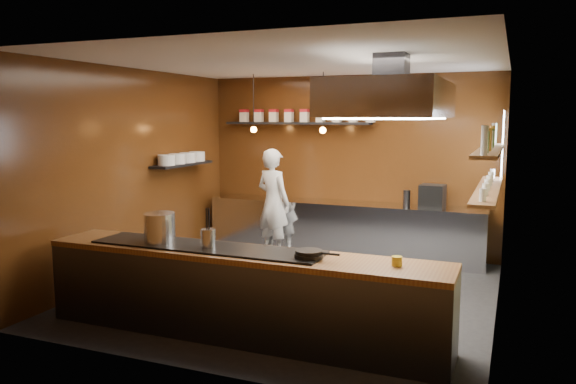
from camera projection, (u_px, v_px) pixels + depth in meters
The scene contains 26 objects.
floor at pixel (295, 292), 7.44m from camera, with size 5.00×5.00×0.00m, color black.
back_wall at pixel (349, 165), 9.53m from camera, with size 5.00×5.00×0.00m, color #381C0A.
left_wall at pixel (136, 173), 8.17m from camera, with size 5.00×5.00×0.00m, color #381C0A.
right_wall at pixel (502, 189), 6.31m from camera, with size 5.00×5.00×0.00m, color brown.
ceiling at pixel (295, 61), 7.04m from camera, with size 5.00×5.00×0.00m, color silver.
window_pane at pixel (503, 146), 7.83m from camera, with size 1.00×1.00×0.00m, color white.
prep_counter at pixel (342, 229), 9.37m from camera, with size 4.60×0.65×0.90m, color silver.
pass_counter at pixel (239, 293), 5.91m from camera, with size 4.40×0.72×0.94m.
tin_shelf at pixel (296, 123), 9.65m from camera, with size 2.60×0.26×0.04m, color black.
plate_shelf at pixel (182, 164), 9.02m from camera, with size 0.30×1.40×0.04m, color black.
bottle_shelf_upper at pixel (490, 150), 6.59m from camera, with size 0.26×2.80×0.04m, color brown.
bottle_shelf_lower at pixel (488, 190), 6.65m from camera, with size 0.26×2.80×0.04m, color brown.
extractor_hood at pixel (391, 99), 6.25m from camera, with size 1.20×2.00×0.72m.
pendant_left at pixel (254, 126), 9.23m from camera, with size 0.10×0.10×0.95m.
pendant_right at pixel (323, 127), 8.79m from camera, with size 0.10×0.10×0.95m.
storage_tins at pixel (305, 116), 9.57m from camera, with size 2.43×0.13×0.22m.
plate_stacks at pixel (182, 158), 9.01m from camera, with size 0.26×1.16×0.16m.
bottles at pixel (490, 138), 6.57m from camera, with size 0.06×2.66×0.24m.
wine_glasses at pixel (488, 183), 6.64m from camera, with size 0.07×2.37×0.13m.
stockpot_large at pixel (159, 228), 6.14m from camera, with size 0.33×0.33×0.32m, color silver.
stockpot_small at pixel (160, 227), 6.23m from camera, with size 0.33×0.33×0.31m, color silver.
utensil_crock at pixel (208, 238), 5.90m from camera, with size 0.15×0.15×0.20m, color silver.
frying_pan at pixel (309, 254), 5.49m from camera, with size 0.46×0.29×0.07m.
butter_jar at pixel (397, 261), 5.26m from camera, with size 0.10×0.10×0.09m, color yellow.
espresso_machine at pixel (432, 196), 8.69m from camera, with size 0.37×0.35×0.37m, color black.
chef at pixel (273, 203), 9.31m from camera, with size 0.65×0.43×1.79m, color white.
Camera 1 is at (2.62, -6.70, 2.30)m, focal length 35.00 mm.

